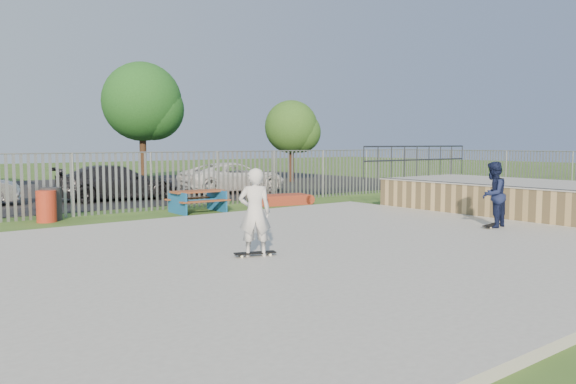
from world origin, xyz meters
TOP-DOWN VIEW (x-y plane):
  - ground at (0.00, 0.00)m, footprint 120.00×120.00m
  - concrete_slab at (0.00, 0.00)m, footprint 15.00×12.00m
  - quarter_pipe at (9.50, 1.04)m, footprint 5.50×7.05m
  - fence at (1.00, 4.59)m, footprint 26.04×16.02m
  - picnic_table at (2.00, 7.61)m, footprint 1.79×1.50m
  - funbox at (5.70, 7.77)m, footprint 2.03×1.33m
  - trash_bin_red at (-2.61, 8.26)m, footprint 0.56×0.56m
  - trash_bin_grey at (-2.39, 8.56)m, footprint 0.59×0.59m
  - parking_lot at (0.00, 19.00)m, footprint 40.00×18.00m
  - car_dark at (1.38, 13.12)m, footprint 5.04×2.57m
  - car_white at (6.95, 13.20)m, footprint 5.10×2.54m
  - tree_mid at (6.08, 21.42)m, footprint 4.45×4.45m
  - tree_right at (13.58, 17.31)m, footprint 3.13×3.13m
  - skateboard_a at (5.90, -0.86)m, footprint 0.82×0.34m
  - skateboard_b at (-1.01, -0.17)m, footprint 0.82×0.45m
  - skater_navy at (5.90, -0.86)m, footprint 0.92×0.78m
  - skater_white at (-1.01, -0.17)m, footprint 0.73×0.65m

SIDE VIEW (x-z plane):
  - ground at x=0.00m, z-range 0.00..0.00m
  - parking_lot at x=0.00m, z-range 0.00..0.02m
  - concrete_slab at x=0.00m, z-range 0.00..0.15m
  - funbox at x=5.70m, z-range 0.00..0.37m
  - skateboard_a at x=5.90m, z-range 0.15..0.23m
  - skateboard_b at x=-1.01m, z-range 0.15..0.23m
  - picnic_table at x=2.00m, z-range 0.01..0.74m
  - trash_bin_red at x=-2.61m, z-range 0.00..0.93m
  - trash_bin_grey at x=-2.39m, z-range 0.00..0.98m
  - quarter_pipe at x=9.50m, z-range -0.54..1.65m
  - car_white at x=6.95m, z-range 0.02..1.41m
  - car_dark at x=1.38m, z-range 0.02..1.42m
  - skater_navy at x=5.90m, z-range 0.15..1.84m
  - skater_white at x=-1.01m, z-range 0.15..1.84m
  - fence at x=1.00m, z-range 0.00..2.00m
  - tree_right at x=13.58m, z-range 0.83..5.66m
  - tree_mid at x=6.08m, z-range 1.19..8.05m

